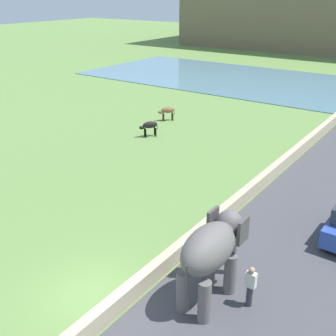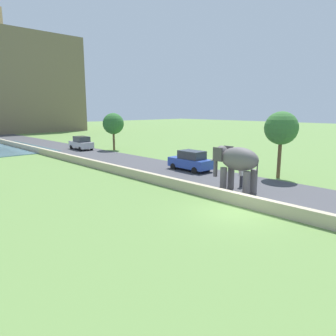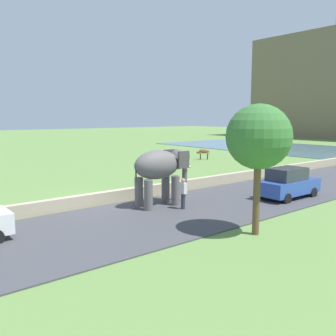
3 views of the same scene
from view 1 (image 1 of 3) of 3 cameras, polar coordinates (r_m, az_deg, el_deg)
ground_plane at (r=15.73m, az=-10.30°, el=-16.99°), size 220.00×220.00×0.00m
barrier_wall at (r=28.87m, az=17.59°, el=2.53°), size 0.40×110.00×0.70m
lake at (r=52.40m, az=8.87°, el=12.08°), size 36.00×18.00×0.08m
elephant at (r=14.29m, az=6.04°, el=-11.10°), size 1.41×3.47×2.99m
person_beside_elephant at (r=14.84m, az=11.23°, el=-15.59°), size 0.36×0.22×1.63m
cow_black at (r=30.69m, az=-2.57°, el=5.82°), size 1.08×1.32×1.15m
cow_brown at (r=34.54m, az=-0.10°, el=7.86°), size 1.17×1.26×1.15m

